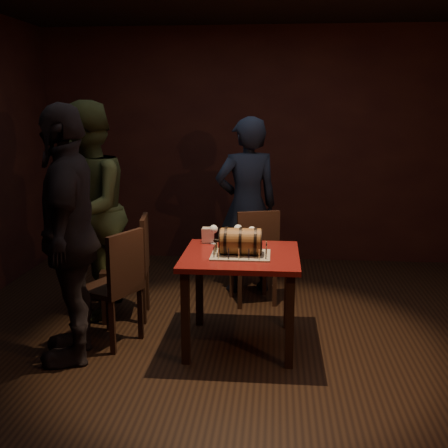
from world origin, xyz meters
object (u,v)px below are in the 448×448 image
at_px(wine_glass_left, 214,230).
at_px(pint_of_ale, 225,238).
at_px(pub_table, 241,267).
at_px(chair_left_rear, 134,261).
at_px(wine_glass_mid, 238,230).
at_px(chair_left_front, 117,281).
at_px(wine_glass_right, 252,232).
at_px(person_back, 247,206).
at_px(chair_back, 255,252).
at_px(person_left_rear, 86,211).
at_px(barrel_cake, 241,241).
at_px(person_left_front, 69,235).

distance_m(wine_glass_left, pint_of_ale, 0.14).
bearing_deg(pub_table, chair_left_rear, 152.83).
relative_size(pint_of_ale, chair_left_rear, 0.16).
height_order(wine_glass_mid, chair_left_front, chair_left_front).
relative_size(pub_table, wine_glass_right, 5.59).
relative_size(chair_left_rear, person_back, 0.52).
xyz_separation_m(wine_glass_mid, chair_back, (0.12, 0.60, -0.34)).
bearing_deg(chair_back, pub_table, -94.89).
bearing_deg(chair_left_rear, chair_left_front, -88.98).
height_order(chair_left_rear, person_left_rear, person_left_rear).
xyz_separation_m(wine_glass_mid, pint_of_ale, (-0.10, -0.12, -0.04)).
height_order(barrel_cake, wine_glass_left, barrel_cake).
relative_size(barrel_cake, pint_of_ale, 2.48).
distance_m(wine_glass_left, chair_left_front, 0.89).
xyz_separation_m(wine_glass_right, pint_of_ale, (-0.22, -0.06, -0.05)).
relative_size(chair_back, person_left_rear, 0.48).
xyz_separation_m(pub_table, wine_glass_right, (0.07, 0.27, 0.23)).
distance_m(pub_table, person_left_rear, 1.54).
xyz_separation_m(wine_glass_right, person_left_rear, (-1.49, 0.27, 0.10)).
relative_size(wine_glass_left, person_back, 0.09).
relative_size(wine_glass_right, pint_of_ale, 1.07).
distance_m(barrel_cake, wine_glass_left, 0.44).
relative_size(pint_of_ale, person_back, 0.08).
bearing_deg(chair_left_front, person_left_front, -135.79).
bearing_deg(wine_glass_left, wine_glass_mid, 8.46).
bearing_deg(chair_left_rear, wine_glass_left, -15.48).
bearing_deg(wine_glass_mid, person_left_rear, 171.59).
relative_size(pint_of_ale, person_left_front, 0.08).
relative_size(barrel_cake, chair_left_front, 0.40).
bearing_deg(chair_left_front, barrel_cake, 1.56).
xyz_separation_m(pub_table, barrel_cake, (0.00, -0.06, 0.22)).
relative_size(wine_glass_right, chair_left_rear, 0.17).
bearing_deg(pint_of_ale, chair_left_front, -160.36).
distance_m(wine_glass_mid, pint_of_ale, 0.16).
height_order(pub_table, person_back, person_back).
bearing_deg(pint_of_ale, person_left_rear, 165.73).
xyz_separation_m(pub_table, person_left_rear, (-1.41, 0.53, 0.32)).
relative_size(wine_glass_left, chair_left_rear, 0.17).
height_order(wine_glass_mid, person_back, person_back).
distance_m(pub_table, wine_glass_mid, 0.40).
distance_m(wine_glass_mid, chair_left_rear, 1.02).
bearing_deg(chair_back, wine_glass_left, -117.23).
xyz_separation_m(wine_glass_left, person_left_rear, (-1.16, 0.23, 0.10)).
height_order(barrel_cake, wine_glass_right, barrel_cake).
relative_size(chair_back, person_left_front, 0.49).
height_order(wine_glass_right, person_back, person_back).
height_order(wine_glass_left, wine_glass_right, same).
bearing_deg(person_back, pub_table, 71.57).
relative_size(wine_glass_right, chair_left_front, 0.17).
relative_size(chair_left_rear, person_left_rear, 0.48).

